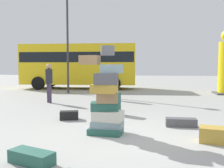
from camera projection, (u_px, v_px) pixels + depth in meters
ground_plane at (121, 137)px, 5.38m from camera, size 80.00×80.00×0.00m
suitcase_tower at (106, 99)px, 5.58m from camera, size 1.02×0.67×2.04m
suitcase_tan_foreground_far at (212, 135)px, 4.96m from camera, size 0.57×0.48×0.32m
suitcase_teal_right_side at (115, 103)px, 7.89m from camera, size 0.38×0.39×0.73m
suitcase_charcoal_foreground_near at (181, 122)px, 6.29m from camera, size 0.78×0.29×0.22m
suitcase_teal_upright_blue at (32, 157)px, 3.86m from camera, size 0.83×0.54×0.21m
suitcase_black_white_trunk at (69, 115)px, 7.13m from camera, size 0.59×0.42×0.25m
person_bearded_onlooker at (109, 79)px, 11.46m from camera, size 0.30×0.32×1.70m
person_tourist_with_camera at (49, 80)px, 10.45m from camera, size 0.30×0.30×1.70m
parked_bus at (80, 63)px, 17.50m from camera, size 8.20×3.10×3.15m
lamp_post at (67, 26)px, 14.16m from camera, size 0.36×0.36×6.12m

